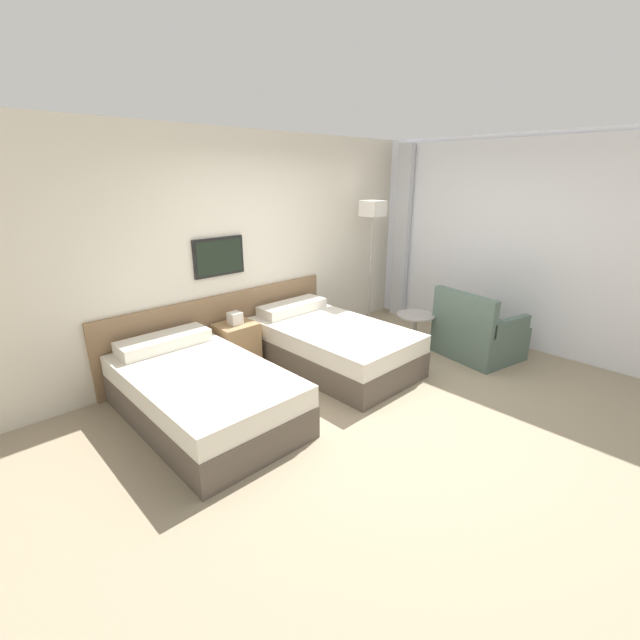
{
  "coord_description": "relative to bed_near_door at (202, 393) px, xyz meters",
  "views": [
    {
      "loc": [
        -3.15,
        -2.44,
        2.21
      ],
      "look_at": [
        -0.02,
        0.84,
        0.66
      ],
      "focal_mm": 24.0,
      "sensor_mm": 36.0,
      "label": 1
    }
  ],
  "objects": [
    {
      "name": "nightstand",
      "position": [
        0.87,
        0.73,
        0.02
      ],
      "size": [
        0.45,
        0.39,
        0.69
      ],
      "color": "#9E7A51",
      "rests_on": "ground_plane"
    },
    {
      "name": "wall_headboard",
      "position": [
        1.45,
        1.03,
        1.03
      ],
      "size": [
        10.0,
        0.1,
        2.7
      ],
      "color": "beige",
      "rests_on": "ground_plane"
    },
    {
      "name": "armchair",
      "position": [
        3.26,
        -1.08,
        0.01
      ],
      "size": [
        0.96,
        1.03,
        0.87
      ],
      "rotation": [
        0.0,
        0.0,
        1.37
      ],
      "color": "#4C6056",
      "rests_on": "ground_plane"
    },
    {
      "name": "bed_near_window",
      "position": [
        1.73,
        0.0,
        0.0
      ],
      "size": [
        1.15,
        1.96,
        0.64
      ],
      "color": "brown",
      "rests_on": "ground_plane"
    },
    {
      "name": "floor_lamp",
      "position": [
        3.14,
        0.6,
        1.35
      ],
      "size": [
        0.28,
        0.28,
        1.86
      ],
      "color": "#9E9993",
      "rests_on": "ground_plane"
    },
    {
      "name": "side_table",
      "position": [
        2.88,
        -0.4,
        0.08
      ],
      "size": [
        0.49,
        0.49,
        0.48
      ],
      "color": "gray",
      "rests_on": "ground_plane"
    },
    {
      "name": "ground_plane",
      "position": [
        1.49,
        -0.92,
        -0.26
      ],
      "size": [
        16.0,
        16.0,
        0.0
      ],
      "primitive_type": "plane",
      "color": "gray"
    },
    {
      "name": "wall_window",
      "position": [
        4.05,
        -1.1,
        1.08
      ],
      "size": [
        0.21,
        4.42,
        2.7
      ],
      "color": "white",
      "rests_on": "ground_plane"
    },
    {
      "name": "bed_near_door",
      "position": [
        0.0,
        0.0,
        0.0
      ],
      "size": [
        1.15,
        1.96,
        0.64
      ],
      "color": "brown",
      "rests_on": "ground_plane"
    }
  ]
}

